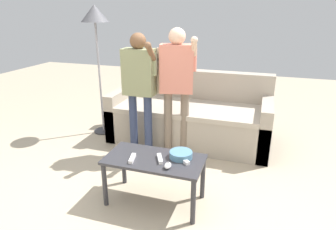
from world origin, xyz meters
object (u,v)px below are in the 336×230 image
Objects in this scene: couch at (190,117)px; snack_bowl at (181,155)px; floor_lamp at (95,22)px; player_center at (177,78)px; game_remote_nunchuk at (168,166)px; coffee_table at (154,165)px; game_remote_wand_far at (160,159)px; game_remote_wand_spare at (132,158)px; player_left at (139,81)px; game_remote_wand_near at (183,160)px.

couch is 10.15× the size of snack_bowl.
floor_lamp is 1.40m from player_center.
coffee_table is at bearing 143.16° from game_remote_nunchuk.
coffee_table is at bearing 163.26° from game_remote_wand_far.
couch is 23.98× the size of game_remote_nunchuk.
couch reaches higher than game_remote_wand_spare.
snack_bowl is 0.12× the size of floor_lamp.
player_left is at bearing 120.14° from coffee_table.
couch is 13.13× the size of game_remote_wand_far.
floor_lamp is 2.33m from game_remote_wand_near.
player_left reaches higher than couch.
floor_lamp is 12.71× the size of game_remote_wand_near.
coffee_table is 5.56× the size of game_remote_wand_far.
couch is 1.79m from floor_lamp.
snack_bowl is 0.08m from game_remote_wand_near.
couch is at bearing 83.67° from player_center.
player_center reaches higher than game_remote_wand_near.
game_remote_nunchuk is (0.17, -0.13, 0.09)m from coffee_table.
game_remote_wand_far is at bearing -81.57° from player_center.
game_remote_wand_spare is at bearing -162.95° from game_remote_wand_far.
snack_bowl is (0.26, -1.41, 0.17)m from couch.
player_left is at bearing 124.10° from game_remote_nunchuk.
player_center is at bearing 85.62° from game_remote_wand_spare.
game_remote_wand_far is (0.06, -0.02, 0.08)m from coffee_table.
game_remote_wand_near is 0.88× the size of game_remote_wand_spare.
game_remote_wand_near is at bearing 4.90° from coffee_table.
game_remote_nunchuk is 0.06× the size of player_center.
game_remote_wand_spare is at bearing -94.99° from couch.
floor_lamp reaches higher than player_left.
couch reaches higher than game_remote_nunchuk.
snack_bowl reaches higher than game_remote_nunchuk.
player_center reaches higher than game_remote_wand_far.
game_remote_nunchuk reaches higher than game_remote_wand_spare.
snack_bowl is at bearing 32.65° from game_remote_wand_far.
couch is 1.60m from game_remote_wand_spare.
couch is 15.07× the size of game_remote_wand_near.
player_left is 10.57× the size of game_remote_wand_near.
coffee_table is 0.10m from game_remote_wand_far.
snack_bowl is 2.36× the size of game_remote_nunchuk.
game_remote_wand_near is 0.21m from game_remote_wand_far.
game_remote_wand_near is (0.36, -0.98, -0.49)m from player_center.
floor_lamp is at bearing 135.22° from game_remote_nunchuk.
game_remote_wand_spare is (-0.24, -0.07, 0.00)m from game_remote_wand_far.
game_remote_wand_far is 0.25m from game_remote_wand_spare.
player_center is at bearing -15.62° from floor_lamp.
player_left is 1.15m from game_remote_wand_far.
coffee_table is 0.26m from snack_bowl.
player_left is at bearing 122.46° from game_remote_wand_far.
player_left reaches higher than game_remote_wand_spare.
game_remote_wand_near is (0.09, 0.15, -0.01)m from game_remote_nunchuk.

